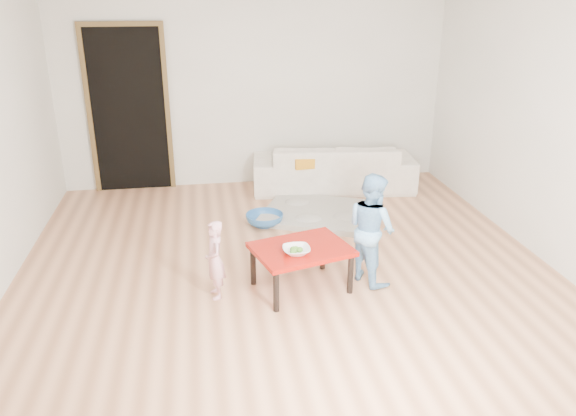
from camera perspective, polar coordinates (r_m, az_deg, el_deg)
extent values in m
cube|color=#A46A46|center=(5.45, -0.34, -5.61)|extent=(5.00, 5.00, 0.01)
cube|color=white|center=(7.42, -3.43, 12.30)|extent=(5.00, 0.02, 2.60)
cube|color=white|center=(5.91, 24.60, 8.02)|extent=(0.02, 5.00, 2.60)
imported|color=white|center=(7.38, 4.61, 4.26)|extent=(2.15, 1.03, 0.61)
cube|color=orange|center=(7.11, 2.21, 4.98)|extent=(0.52, 0.47, 0.13)
imported|color=white|center=(4.71, 0.86, -4.33)|extent=(0.23, 0.23, 0.06)
imported|color=#E7697B|center=(4.78, -7.44, -5.25)|extent=(0.20, 0.28, 0.69)
imported|color=#5A8ED0|center=(5.00, 8.47, -2.05)|extent=(0.54, 0.60, 1.01)
imported|color=#2B62A3|center=(6.28, -2.40, -1.17)|extent=(0.42, 0.42, 0.13)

